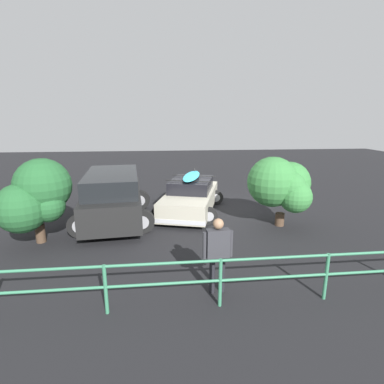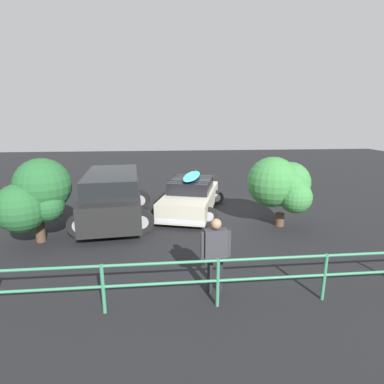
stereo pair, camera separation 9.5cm
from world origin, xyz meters
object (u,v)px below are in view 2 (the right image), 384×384
at_px(person_bystander, 216,249).
at_px(bush_near_left, 283,185).
at_px(bush_near_right, 38,193).
at_px(sedan_car, 191,197).
at_px(suv_car, 113,196).

distance_m(person_bystander, bush_near_left, 4.60).
xyz_separation_m(bush_near_left, bush_near_right, (7.43, 0.55, 0.07)).
height_order(sedan_car, suv_car, suv_car).
relative_size(sedan_car, person_bystander, 2.66).
height_order(person_bystander, bush_near_right, bush_near_right).
distance_m(sedan_car, bush_near_right, 5.27).
bearing_deg(suv_car, bush_near_right, 42.11).
xyz_separation_m(sedan_car, suv_car, (2.78, 0.83, 0.29)).
distance_m(sedan_car, suv_car, 2.91).
distance_m(suv_car, bush_near_left, 5.75).
bearing_deg(person_bystander, bush_near_right, -33.57).
xyz_separation_m(sedan_car, bush_near_right, (4.58, 2.46, 0.88)).
height_order(suv_car, bush_near_right, bush_near_right).
height_order(person_bystander, bush_near_left, bush_near_left).
bearing_deg(bush_near_right, bush_near_left, -175.77).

